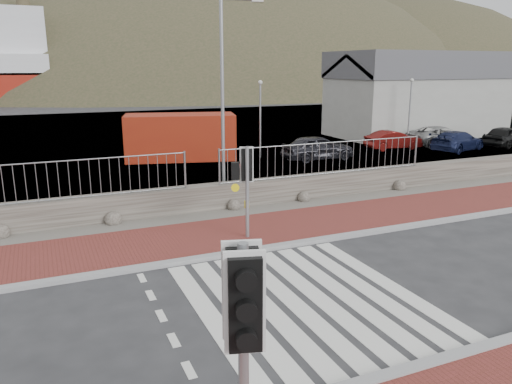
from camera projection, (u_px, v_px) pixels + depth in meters
name	position (u px, v px, depth m)	size (l,w,h in m)	color
ground	(305.00, 299.00, 10.68)	(220.00, 220.00, 0.00)	#28282B
sidewalk_far	(231.00, 234.00, 14.68)	(40.00, 3.00, 0.08)	maroon
kerb_near	(396.00, 374.00, 8.00)	(40.00, 0.25, 0.12)	gray
kerb_far	(251.00, 251.00, 13.34)	(40.00, 0.25, 0.12)	gray
zebra_crossing	(305.00, 299.00, 10.68)	(4.62, 5.60, 0.01)	silver
gravel_strip	(210.00, 216.00, 16.46)	(40.00, 1.50, 0.06)	#59544C
stone_wall	(202.00, 198.00, 17.06)	(40.00, 0.60, 0.90)	#46403A
railing	(202.00, 160.00, 16.59)	(18.07, 0.07, 1.22)	gray
quay	(115.00, 136.00, 35.49)	(120.00, 40.00, 0.50)	#4C4C4F
water	(77.00, 103.00, 66.61)	(220.00, 50.00, 0.05)	#3F4C54
harbor_building	(417.00, 94.00, 35.38)	(12.20, 6.20, 5.80)	#9E9E99
hills_backdrop	(114.00, 213.00, 97.11)	(254.00, 90.00, 100.00)	#2E331E
traffic_signal_near	(243.00, 318.00, 5.38)	(0.50, 0.38, 3.07)	gray
traffic_signal_far	(246.00, 173.00, 13.89)	(0.66, 0.36, 2.70)	gray
streetlight	(226.00, 91.00, 17.35)	(1.50, 0.42, 7.11)	gray
shipping_container	(180.00, 137.00, 26.49)	(5.71, 2.38, 2.38)	#992B10
car_a	(318.00, 148.00, 26.32)	(1.56, 3.87, 1.32)	black
car_b	(393.00, 140.00, 29.72)	(1.18, 3.37, 1.11)	#550D0C
car_c	(457.00, 141.00, 29.18)	(1.65, 4.05, 1.18)	#12193B
car_d	(441.00, 136.00, 31.14)	(1.99, 4.32, 1.20)	gray
car_e	(506.00, 136.00, 30.69)	(1.51, 3.75, 1.28)	black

